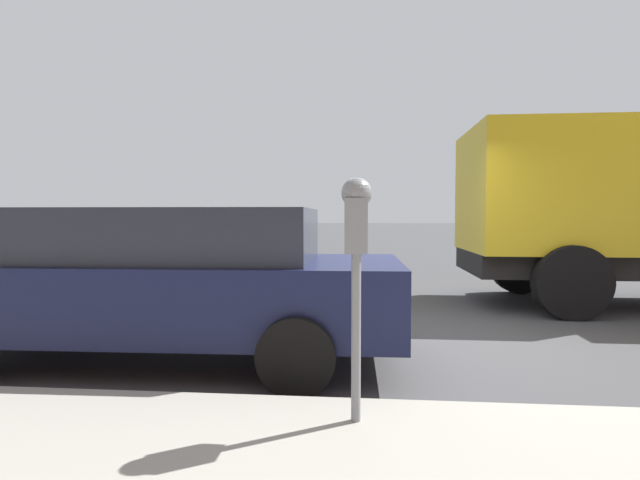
# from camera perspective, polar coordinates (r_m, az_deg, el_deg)

# --- Properties ---
(ground_plane) EXTENTS (220.00, 220.00, 0.00)m
(ground_plane) POSITION_cam_1_polar(r_m,az_deg,el_deg) (5.90, 11.05, -11.42)
(ground_plane) COLOR #424244
(parking_meter) EXTENTS (0.21, 0.19, 1.53)m
(parking_meter) POSITION_cam_1_polar(r_m,az_deg,el_deg) (3.10, 4.18, 0.46)
(parking_meter) COLOR gray
(parking_meter) RESTS_ON sidewalk
(car_navy) EXTENTS (2.12, 4.82, 1.51)m
(car_navy) POSITION_cam_1_polar(r_m,az_deg,el_deg) (5.22, -17.40, -4.40)
(car_navy) COLOR #14193D
(car_navy) RESTS_ON ground_plane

